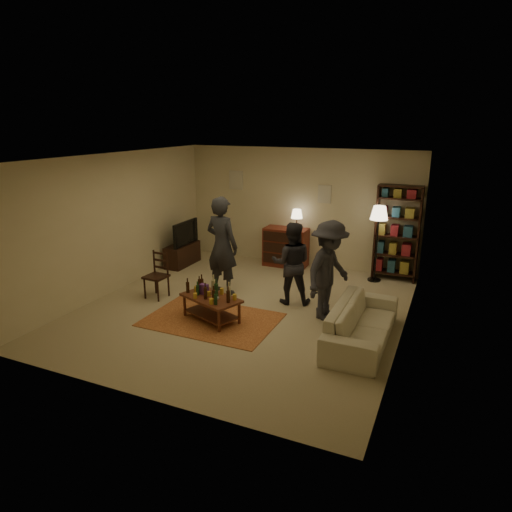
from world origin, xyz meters
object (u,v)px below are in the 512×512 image
Objects in this scene: person_right at (291,263)px; dining_chair at (158,273)px; person_by_sofa at (329,271)px; person_left at (222,246)px; dresser at (286,246)px; sofa at (362,323)px; floor_lamp at (379,218)px; coffee_table at (211,299)px; bookshelf at (397,232)px; tv_stand at (182,249)px.

dining_chair is at bearing -0.24° from person_right.
person_left is at bearing 97.15° from person_by_sofa.
dresser reaches higher than sofa.
floor_lamp reaches higher than person_right.
floor_lamp is (2.20, 3.15, 0.97)m from coffee_table.
person_by_sofa is at bearing -55.98° from dresser.
person_left is (-2.97, -2.20, -0.07)m from bookshelf.
dresser is 3.93m from sofa.
person_by_sofa is (-0.72, 0.63, 0.55)m from sofa.
sofa is (2.50, 0.25, -0.08)m from coffee_table.
person_left is 1.42m from person_right.
person_right reaches higher than tv_stand.
dresser is at bearing -178.43° from bookshelf.
tv_stand is at bearing -168.20° from bookshelf.
coffee_table is 0.58× the size of bookshelf.
person_left is 2.24m from person_by_sofa.
tv_stand is at bearing -157.93° from dresser.
person_left reaches higher than person_right.
dresser is 0.71× the size of person_left.
person_by_sofa reaches higher than person_right.
person_by_sofa is at bearing -100.24° from floor_lamp.
person_by_sofa is (3.93, -1.57, 0.47)m from tv_stand.
dresser is at bearing 37.54° from sofa.
sofa is at bearing -115.24° from person_by_sofa.
bookshelf is at bearing 39.46° from dining_chair.
tv_stand is at bearing -37.78° from person_right.
bookshelf is at bearing -132.79° from person_left.
person_by_sofa reaches higher than coffee_table.
tv_stand is 0.51× the size of sofa.
person_right is (1.40, 0.06, -0.19)m from person_left.
floor_lamp is 2.37m from person_by_sofa.
dining_chair is 0.59× the size of person_right.
coffee_table is at bearing -91.87° from dresser.
floor_lamp reaches higher than dresser.
coffee_table is 1.56m from dining_chair.
coffee_table is 3.25m from tv_stand.
tv_stand reaches higher than coffee_table.
bookshelf is 0.55m from floor_lamp.
dining_chair is (-1.46, 0.54, 0.09)m from coffee_table.
bookshelf is 0.97× the size of sofa.
bookshelf reaches higher than sofa.
floor_lamp is at bearing 5.97° from sofa.
dresser is (0.11, 3.36, 0.09)m from coffee_table.
sofa is 3.16m from person_left.
person_by_sofa is (1.68, -2.48, 0.38)m from dresser.
dining_chair is 4.59m from floor_lamp.
person_left is 1.12× the size of person_by_sofa.
bookshelf reaches higher than person_by_sofa.
person_by_sofa is (-0.76, -2.55, -0.18)m from bookshelf.
floor_lamp reaches higher than dining_chair.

